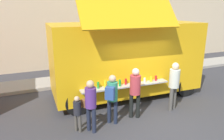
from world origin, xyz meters
name	(u,v)px	position (x,y,z in m)	size (l,w,h in m)	color
ground_plane	(158,122)	(0.00, 0.00, 0.00)	(60.00, 60.00, 0.00)	#38383D
curb_strip	(25,86)	(-3.93, 5.17, 0.07)	(28.00, 1.60, 0.15)	#9E998E
building_behind	(35,7)	(-2.93, 9.07, 3.68)	(32.00, 2.40, 7.36)	beige
food_truck_main	(126,57)	(0.07, 2.54, 1.66)	(6.09, 3.22, 3.90)	#EDAC14
trash_bin	(162,64)	(3.61, 4.87, 0.47)	(0.60, 0.60, 0.95)	#2E6539
customer_front_ordering	(135,89)	(-0.55, 0.62, 1.04)	(0.36, 0.36, 1.75)	black
customer_mid_with_backpack	(112,95)	(-1.42, 0.53, 1.00)	(0.49, 0.52, 1.64)	#1D2439
customer_rear_waiting	(90,102)	(-2.17, 0.37, 0.97)	(0.41, 0.51, 1.64)	#1E2436
customer_extra_browsing	(174,82)	(1.02, 0.60, 1.07)	(0.36, 0.36, 1.79)	#4B4844
child_near_queue	(77,111)	(-2.54, 0.50, 0.69)	(0.23, 0.23, 1.15)	#4A463E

